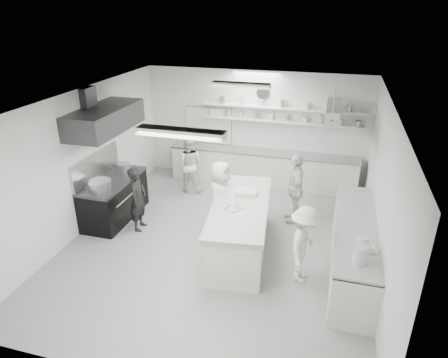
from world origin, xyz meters
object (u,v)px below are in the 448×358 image
(stove, at_px, (114,200))
(right_counter, at_px, (354,248))
(back_counter, at_px, (262,168))
(cook_stove, at_px, (138,199))
(prep_island, at_px, (240,228))
(cook_back, at_px, (189,164))

(stove, height_order, right_counter, right_counter)
(back_counter, height_order, cook_stove, cook_stove)
(stove, bearing_deg, prep_island, -9.31)
(cook_stove, height_order, cook_back, cook_back)
(back_counter, distance_m, prep_island, 3.31)
(back_counter, bearing_deg, cook_back, -151.15)
(back_counter, relative_size, cook_stove, 3.48)
(stove, bearing_deg, cook_stove, -20.81)
(stove, relative_size, cook_stove, 1.25)
(prep_island, bearing_deg, cook_stove, 167.60)
(cook_stove, bearing_deg, stove, 63.71)
(stove, height_order, cook_stove, cook_stove)
(back_counter, height_order, prep_island, prep_island)
(stove, bearing_deg, back_counter, 43.99)
(back_counter, height_order, right_counter, right_counter)
(back_counter, distance_m, cook_stove, 3.77)
(right_counter, relative_size, prep_island, 1.24)
(back_counter, xyz_separation_m, right_counter, (2.35, -3.40, 0.01))
(stove, height_order, prep_island, prep_island)
(back_counter, distance_m, right_counter, 4.13)
(back_counter, xyz_separation_m, cook_back, (-1.75, -0.96, 0.29))
(right_counter, bearing_deg, back_counter, 124.65)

